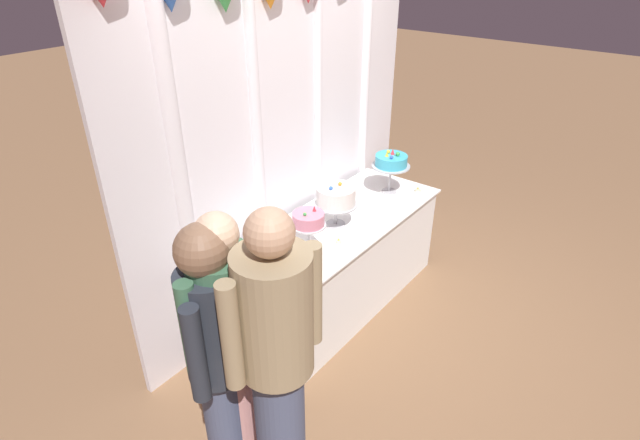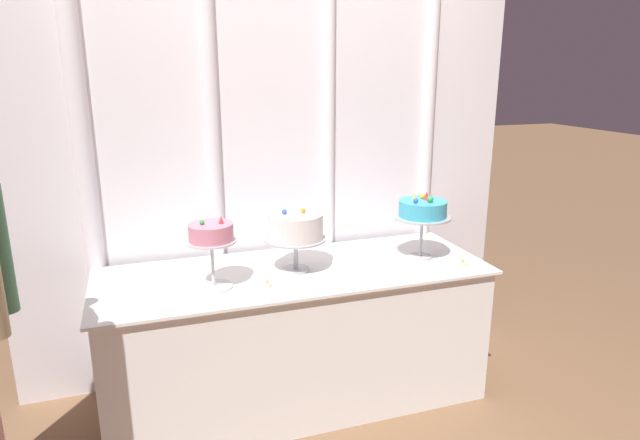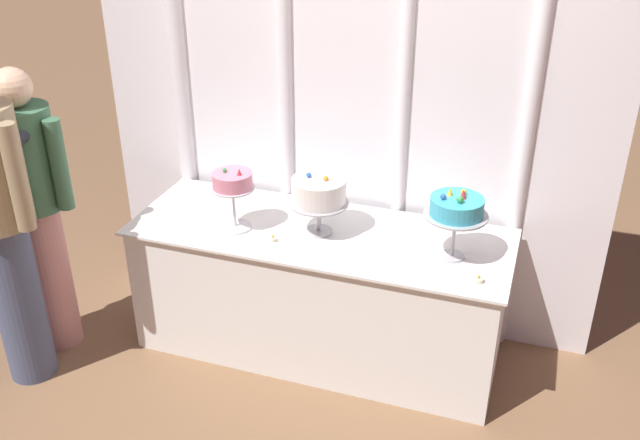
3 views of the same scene
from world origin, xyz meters
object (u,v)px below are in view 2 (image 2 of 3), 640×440
object	(u,v)px
cake_display_rightmost	(422,211)
tealight_far_left	(267,285)
cake_display_leftmost	(211,238)
cake_display_center	(295,228)
tealight_near_left	(463,264)
cake_table	(296,336)

from	to	relation	value
cake_display_rightmost	tealight_far_left	world-z (taller)	cake_display_rightmost
cake_display_leftmost	cake_display_center	xyz separation A→B (m)	(0.43, 0.10, -0.02)
cake_display_leftmost	tealight_near_left	size ratio (longest dim) A/B	6.82
cake_display_leftmost	tealight_far_left	xyz separation A→B (m)	(0.24, -0.07, -0.23)
cake_table	tealight_near_left	bearing A→B (deg)	-14.72
cake_table	cake_display_leftmost	distance (m)	0.76
cake_table	tealight_far_left	world-z (taller)	tealight_far_left
cake_table	cake_display_rightmost	distance (m)	0.94
cake_table	cake_display_rightmost	world-z (taller)	cake_display_rightmost
cake_table	tealight_near_left	xyz separation A→B (m)	(0.85, -0.22, 0.38)
cake_display_leftmost	tealight_near_left	distance (m)	1.30
cake_display_leftmost	cake_table	bearing A→B (deg)	14.02
cake_table	cake_display_center	size ratio (longest dim) A/B	6.06
cake_table	cake_display_leftmost	size ratio (longest dim) A/B	5.67
tealight_near_left	tealight_far_left	bearing A→B (deg)	177.38
cake_table	cake_display_center	xyz separation A→B (m)	(-0.00, -0.01, 0.60)
cake_display_leftmost	cake_display_center	bearing A→B (deg)	12.89
cake_display_center	tealight_near_left	size ratio (longest dim) A/B	6.39
cake_display_leftmost	cake_display_rightmost	xyz separation A→B (m)	(1.12, 0.07, 0.02)
cake_display_center	cake_display_rightmost	bearing A→B (deg)	-2.60
cake_table	cake_display_rightmost	size ratio (longest dim) A/B	5.41
cake_table	cake_display_rightmost	bearing A→B (deg)	-3.38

